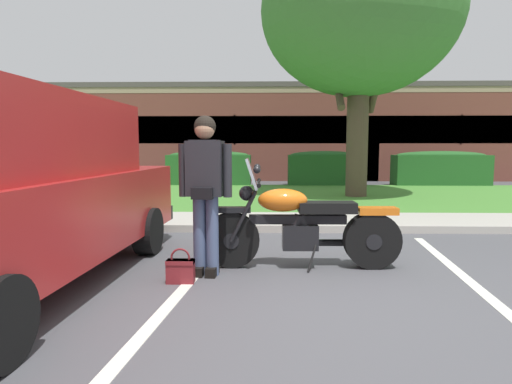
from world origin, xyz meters
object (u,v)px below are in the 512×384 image
(motorcycle, at_px, (309,225))
(handbag, at_px, (181,269))
(shade_tree, at_px, (360,12))
(hedge_center_left, at_px, (324,168))
(parked_suv_adjacent, at_px, (2,192))
(brick_building, at_px, (241,135))
(hedge_center_right, at_px, (440,168))
(rider_person, at_px, (205,183))
(hedge_left, at_px, (209,168))

(motorcycle, bearing_deg, handbag, -156.29)
(handbag, xyz_separation_m, shade_tree, (3.29, 7.38, 4.71))
(motorcycle, relative_size, shade_tree, 0.32)
(handbag, distance_m, hedge_center_left, 11.42)
(parked_suv_adjacent, bearing_deg, handbag, 9.69)
(parked_suv_adjacent, bearing_deg, brick_building, 86.11)
(brick_building, bearing_deg, hedge_center_left, -62.48)
(handbag, bearing_deg, brick_building, 91.37)
(hedge_center_right, height_order, brick_building, brick_building)
(rider_person, height_order, brick_building, brick_building)
(motorcycle, height_order, shade_tree, shade_tree)
(motorcycle, xyz_separation_m, handbag, (-1.35, -0.59, -0.34))
(motorcycle, relative_size, rider_person, 1.31)
(handbag, relative_size, hedge_left, 0.12)
(motorcycle, xyz_separation_m, brick_building, (-1.77, 16.82, 1.50))
(motorcycle, distance_m, parked_suv_adjacent, 3.13)
(rider_person, bearing_deg, parked_suv_adjacent, -162.87)
(handbag, height_order, hedge_left, hedge_left)
(shade_tree, bearing_deg, handbag, -114.02)
(rider_person, relative_size, hedge_center_right, 0.52)
(parked_suv_adjacent, height_order, hedge_center_left, parked_suv_adjacent)
(handbag, distance_m, parked_suv_adjacent, 1.83)
(hedge_center_left, bearing_deg, brick_building, 117.52)
(motorcycle, xyz_separation_m, rider_person, (-1.13, -0.30, 0.50))
(motorcycle, distance_m, hedge_left, 10.73)
(handbag, xyz_separation_m, hedge_center_right, (6.99, 11.03, 0.51))
(rider_person, height_order, handbag, rider_person)
(hedge_left, bearing_deg, brick_building, 83.29)
(motorcycle, xyz_separation_m, hedge_center_left, (1.56, 10.43, 0.16))
(hedge_center_left, xyz_separation_m, brick_building, (-3.33, 6.39, 1.34))
(motorcycle, relative_size, hedge_center_left, 0.89)
(handbag, distance_m, brick_building, 17.51)
(motorcycle, bearing_deg, hedge_center_right, 61.62)
(hedge_center_left, distance_m, hedge_center_right, 4.08)
(motorcycle, height_order, rider_person, rider_person)
(shade_tree, height_order, hedge_left, shade_tree)
(hedge_left, bearing_deg, handbag, -83.95)
(motorcycle, relative_size, hedge_left, 0.76)
(motorcycle, height_order, parked_suv_adjacent, parked_suv_adjacent)
(hedge_center_left, distance_m, brick_building, 7.32)
(parked_suv_adjacent, bearing_deg, rider_person, 17.13)
(motorcycle, bearing_deg, shade_tree, 74.08)
(rider_person, relative_size, hedge_center_left, 0.67)
(handbag, bearing_deg, hedge_center_left, 75.22)
(rider_person, height_order, hedge_center_right, rider_person)
(parked_suv_adjacent, bearing_deg, hedge_left, 87.71)
(rider_person, relative_size, handbag, 4.74)
(rider_person, relative_size, hedge_left, 0.58)
(hedge_left, bearing_deg, hedge_center_right, 0.00)
(brick_building, bearing_deg, motorcycle, -83.99)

